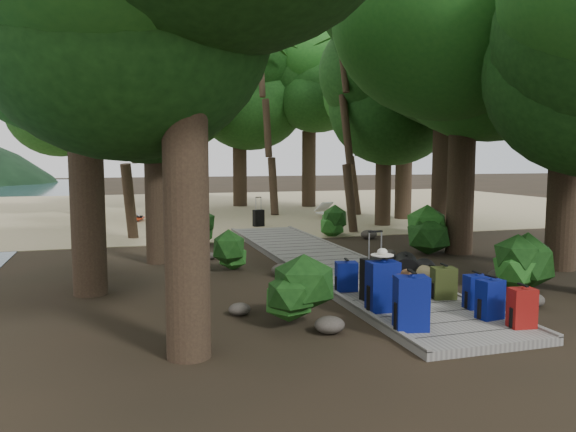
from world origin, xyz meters
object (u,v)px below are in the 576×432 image
object	(u,v)px
backpack_right_c	(476,290)
duffel_right_khaki	(436,279)
backpack_right_d	(444,281)
sun_lounger	(330,211)
backpack_right_b	(490,297)
lone_suitcase_on_sand	(259,218)
backpack_right_a	(522,306)
backpack_left_c	(383,283)
backpack_left_d	(346,275)
duffel_right_black	(406,268)
suitcase_on_boardwalk	(375,279)
backpack_left_a	(411,300)
backpack_left_b	(412,302)
kayak	(138,218)

from	to	relation	value
backpack_right_c	duffel_right_khaki	world-z (taller)	backpack_right_c
backpack_right_d	sun_lounger	distance (m)	13.26
backpack_right_b	lone_suitcase_on_sand	size ratio (longest dim) A/B	1.09
backpack_right_a	duffel_right_khaki	world-z (taller)	backpack_right_a
backpack_left_c	backpack_left_d	size ratio (longest dim) A/B	1.50
duffel_right_khaki	lone_suitcase_on_sand	distance (m)	10.53
backpack_left_d	duffel_right_black	distance (m)	1.42
backpack_right_a	suitcase_on_boardwalk	world-z (taller)	suitcase_on_boardwalk
backpack_right_a	duffel_right_black	bearing A→B (deg)	98.82
backpack_right_a	suitcase_on_boardwalk	distance (m)	2.34
duffel_right_khaki	lone_suitcase_on_sand	world-z (taller)	lone_suitcase_on_sand
backpack_left_a	sun_lounger	size ratio (longest dim) A/B	0.45
backpack_left_c	backpack_right_b	bearing A→B (deg)	-30.34
backpack_left_b	backpack_left_c	xyz separation A→B (m)	(-0.04, 0.80, 0.08)
backpack_right_d	lone_suitcase_on_sand	xyz separation A→B (m)	(-0.38, 11.07, -0.10)
lone_suitcase_on_sand	sun_lounger	distance (m)	3.87
duffel_right_black	lone_suitcase_on_sand	bearing A→B (deg)	118.72
backpack_left_b	duffel_right_black	xyz separation A→B (m)	(1.30, 2.53, -0.09)
duffel_right_black	lone_suitcase_on_sand	distance (m)	9.73
backpack_left_a	duffel_right_black	world-z (taller)	backpack_left_a
backpack_left_b	backpack_right_b	size ratio (longest dim) A/B	1.07
backpack_left_c	backpack_right_c	distance (m)	1.47
duffel_right_khaki	lone_suitcase_on_sand	bearing A→B (deg)	72.80
backpack_right_b	backpack_left_b	bearing A→B (deg)	170.42
backpack_left_b	backpack_right_a	bearing A→B (deg)	-23.12
backpack_right_a	suitcase_on_boardwalk	size ratio (longest dim) A/B	0.89
backpack_left_b	backpack_right_c	world-z (taller)	backpack_left_b
backpack_left_c	kayak	distance (m)	14.57
backpack_right_a	backpack_left_d	bearing A→B (deg)	125.81
duffel_right_khaki	suitcase_on_boardwalk	distance (m)	1.34
backpack_left_a	backpack_left_c	bearing A→B (deg)	98.23
duffel_right_black	duffel_right_khaki	bearing A→B (deg)	-53.11
backpack_left_d	backpack_right_d	xyz separation A→B (m)	(1.32, -0.96, 0.01)
sun_lounger	backpack_left_d	bearing A→B (deg)	-126.74
backpack_right_b	backpack_right_c	distance (m)	0.56
backpack_right_b	duffel_right_khaki	xyz separation A→B (m)	(0.20, 1.76, -0.12)
kayak	sun_lounger	bearing A→B (deg)	14.54
duffel_right_black	sun_lounger	size ratio (longest dim) A/B	0.43
backpack_left_d	backpack_right_d	world-z (taller)	backpack_right_d
suitcase_on_boardwalk	backpack_right_d	bearing A→B (deg)	-26.18
backpack_right_a	backpack_right_b	size ratio (longest dim) A/B	0.95
backpack_right_a	suitcase_on_boardwalk	xyz separation A→B (m)	(-1.26, 1.97, 0.04)
duffel_right_black	kayak	bearing A→B (deg)	135.71
backpack_left_a	duffel_right_black	xyz separation A→B (m)	(1.40, 2.70, -0.16)
backpack_left_b	backpack_left_d	bearing A→B (deg)	88.79
backpack_left_a	lone_suitcase_on_sand	size ratio (longest dim) A/B	1.40
backpack_left_b	sun_lounger	bearing A→B (deg)	70.15
backpack_right_c	duffel_right_black	bearing A→B (deg)	96.50
backpack_left_b	backpack_left_d	world-z (taller)	backpack_left_b
backpack_left_c	backpack_right_b	world-z (taller)	backpack_left_c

